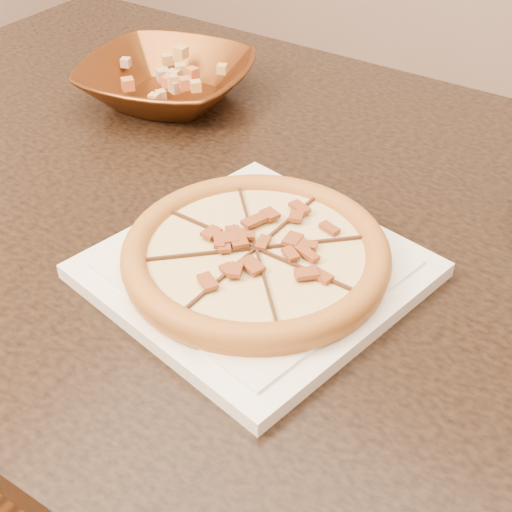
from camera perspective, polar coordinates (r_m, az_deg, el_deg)
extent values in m
cube|color=black|center=(0.96, -1.12, 4.23)|extent=(1.48, 0.95, 0.04)
cylinder|color=black|center=(1.78, -11.31, 6.64)|extent=(0.07, 0.07, 0.71)
cube|color=white|center=(0.80, 0.00, -1.18)|extent=(0.37, 0.37, 0.02)
cube|color=white|center=(0.80, 0.00, -0.57)|extent=(0.31, 0.31, 0.00)
cylinder|color=#B57A28|center=(0.79, 0.00, -0.11)|extent=(0.29, 0.29, 0.01)
torus|color=#B57A28|center=(0.79, 0.00, 0.34)|extent=(0.30, 0.30, 0.03)
cylinder|color=beige|center=(0.79, 0.00, 0.29)|extent=(0.24, 0.24, 0.01)
cube|color=#3D2112|center=(0.78, 0.00, 0.57)|extent=(0.01, 0.29, 0.01)
cube|color=#3D2112|center=(0.78, 0.00, 0.57)|extent=(0.20, 0.22, 0.01)
cube|color=#3D2112|center=(0.78, 0.00, 0.57)|extent=(0.29, 0.01, 0.01)
cube|color=#3D2112|center=(0.78, 0.00, 0.57)|extent=(0.22, 0.20, 0.01)
cube|color=#9B421B|center=(0.77, 1.29, 0.19)|extent=(0.02, 0.01, 0.00)
cube|color=#9B421B|center=(0.77, 3.38, -0.08)|extent=(0.03, 0.02, 0.00)
cube|color=#9B421B|center=(0.78, 5.59, 0.23)|extent=(0.03, 0.02, 0.00)
cube|color=#9B421B|center=(0.78, 2.15, 0.86)|extent=(0.03, 0.03, 0.00)
cube|color=#9B421B|center=(0.80, 3.90, 1.52)|extent=(0.03, 0.03, 0.00)
cube|color=#9B421B|center=(0.82, 5.06, 2.62)|extent=(0.02, 0.03, 0.00)
cube|color=#9B421B|center=(0.80, 1.91, 1.90)|extent=(0.02, 0.03, 0.00)
cube|color=#9B421B|center=(0.83, 2.40, 3.08)|extent=(0.01, 0.02, 0.00)
cube|color=#9B421B|center=(0.85, 2.00, 4.34)|extent=(0.02, 0.03, 0.00)
cube|color=#9B421B|center=(0.82, 0.30, 2.70)|extent=(0.02, 0.03, 0.00)
cube|color=#9B421B|center=(0.84, -0.70, 3.77)|extent=(0.03, 0.03, 0.00)
cube|color=#9B421B|center=(0.80, -0.69, 1.82)|extent=(0.03, 0.03, 0.00)
cube|color=#9B421B|center=(0.82, -2.16, 2.65)|extent=(0.03, 0.02, 0.00)
cube|color=#9B421B|center=(0.83, -4.21, 3.05)|extent=(0.03, 0.02, 0.00)
cube|color=#9B421B|center=(0.80, -2.20, 1.48)|extent=(0.03, 0.02, 0.00)
cube|color=#9B421B|center=(0.80, -4.33, 1.47)|extent=(0.03, 0.02, 0.00)
cube|color=#9B421B|center=(0.79, -6.54, 0.88)|extent=(0.03, 0.02, 0.00)
cube|color=#9B421B|center=(0.78, -3.11, 0.37)|extent=(0.03, 0.03, 0.00)
cube|color=#9B421B|center=(0.76, -4.83, -0.60)|extent=(0.02, 0.03, 0.00)
cube|color=#9B421B|center=(0.77, -1.38, 0.09)|extent=(0.02, 0.03, 0.00)
cube|color=#9B421B|center=(0.75, -2.44, -1.11)|extent=(0.02, 0.03, 0.00)
cube|color=#9B421B|center=(0.73, -2.66, -2.67)|extent=(0.02, 0.03, 0.00)
cube|color=#9B421B|center=(0.76, -0.50, -0.68)|extent=(0.02, 0.03, 0.00)
cube|color=#9B421B|center=(0.74, 0.11, -2.06)|extent=(0.03, 0.03, 0.00)
cube|color=#9B421B|center=(0.72, 1.76, -3.34)|extent=(0.03, 0.03, 0.00)
cube|color=#9B421B|center=(0.75, 1.43, -0.88)|extent=(0.03, 0.02, 0.00)
cube|color=#9B421B|center=(0.74, 3.44, -1.63)|extent=(0.03, 0.02, 0.00)
imported|color=brown|center=(1.18, -7.11, 13.72)|extent=(0.32, 0.32, 0.07)
cube|color=tan|center=(1.17, -7.30, 15.81)|extent=(0.03, 0.03, 0.03)
cube|color=#C16034|center=(1.16, -6.43, 15.76)|extent=(0.03, 0.03, 0.03)
cube|color=tan|center=(1.17, -5.48, 15.96)|extent=(0.03, 0.03, 0.03)
cube|color=tan|center=(1.19, -4.84, 16.36)|extent=(0.03, 0.03, 0.03)
cube|color=#C16034|center=(1.17, -6.94, 15.96)|extent=(0.03, 0.03, 0.03)
cube|color=tan|center=(1.19, -6.74, 16.31)|extent=(0.03, 0.03, 0.03)
cube|color=tan|center=(1.21, -7.20, 16.63)|extent=(0.03, 0.03, 0.03)
cube|color=#C16034|center=(1.17, -7.33, 15.84)|extent=(0.03, 0.03, 0.03)
cube|color=tan|center=(1.18, -7.93, 16.04)|extent=(0.03, 0.03, 0.03)
cube|color=tan|center=(1.18, -8.95, 16.02)|extent=(0.03, 0.03, 0.03)
cube|color=#C16034|center=(1.18, -10.07, 15.73)|extent=(0.03, 0.03, 0.03)
cube|color=tan|center=(1.16, -7.88, 15.71)|extent=(0.03, 0.03, 0.03)
cube|color=tan|center=(1.15, -8.55, 15.40)|extent=(0.03, 0.03, 0.03)
cube|color=#C16034|center=(1.13, -8.69, 14.95)|extent=(0.03, 0.03, 0.03)
cube|color=tan|center=(1.16, -7.34, 15.74)|extent=(0.03, 0.03, 0.03)
cube|color=tan|center=(1.15, -7.14, 15.41)|extent=(0.03, 0.03, 0.03)
cube|color=#C16034|center=(1.13, -6.29, 15.22)|extent=(0.03, 0.03, 0.03)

